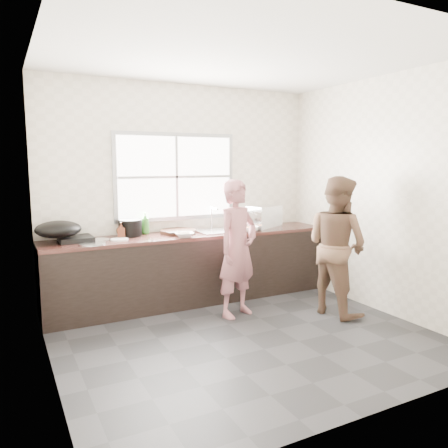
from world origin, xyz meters
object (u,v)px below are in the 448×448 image
woman (238,253)px  person_side (336,246)px  bowl_crabs (250,230)px  pot_lid_right (99,240)px  cutting_board (178,231)px  pot_lid_left (92,244)px  wok (58,229)px  bottle_green (145,223)px  glass_jar (128,232)px  bottle_brown_short (122,229)px  plate_food (119,239)px  burner (76,239)px  black_pot (130,228)px  bottle_brown_tall (121,231)px  bowl_held (242,229)px  dish_rack (264,217)px  bowl_mince (184,235)px

woman → person_side: (1.04, -0.45, 0.07)m
bowl_crabs → pot_lid_right: bearing=172.4°
cutting_board → person_side: bearing=-41.1°
pot_lid_left → bowl_crabs: bearing=-0.6°
wok → pot_lid_left: size_ratio=1.73×
bottle_green → pot_lid_left: bearing=-149.7°
woman → glass_jar: woman is taller
bottle_green → glass_jar: bottle_green is taller
woman → glass_jar: size_ratio=14.83×
person_side → bottle_brown_short: bearing=48.4°
person_side → plate_food: 2.47m
woman → plate_food: 1.34m
bottle_green → wok: 1.04m
burner → bottle_brown_short: bearing=13.8°
bowl_crabs → black_pot: size_ratio=0.63×
glass_jar → person_side: bearing=-33.2°
black_pot → plate_food: 0.31m
black_pot → pot_lid_right: size_ratio=1.13×
burner → black_pot: bearing=6.2°
bottle_brown_tall → burner: (-0.50, 0.04, -0.06)m
woman → bowl_held: (0.38, 0.55, 0.17)m
woman → bowl_crabs: size_ratio=8.35×
bowl_held → glass_jar: glass_jar is taller
burner → pot_lid_right: bearing=-13.9°
plate_food → bottle_green: bottle_green is taller
bottle_brown_short → dish_rack: (1.81, -0.31, 0.07)m
bowl_crabs → glass_jar: glass_jar is taller
dish_rack → wok: bearing=161.7°
person_side → black_pot: 2.42m
glass_jar → burner: 0.62m
bottle_green → glass_jar: bearing=-168.8°
cutting_board → bowl_mince: 0.31m
cutting_board → bottle_green: 0.41m
bottle_green → wok: (-1.02, -0.17, 0.02)m
person_side → cutting_board: bearing=40.8°
bowl_held → black_pot: 1.39m
bowl_crabs → bottle_green: bottle_green is taller
person_side → bottle_green: person_side is taller
bottle_brown_short → burner: bottle_brown_short is taller
woman → bowl_held: 0.69m
bowl_mince → bottle_brown_short: (-0.62, 0.44, 0.05)m
bottle_green → bottle_brown_tall: size_ratio=1.56×
wok → dish_rack: size_ratio=1.19×
dish_rack → cutting_board: bearing=156.1°
cutting_board → bowl_held: size_ratio=2.18×
woman → bowl_mince: size_ratio=6.34×
person_side → plate_food: bearing=55.4°
pot_lid_left → glass_jar: bearing=37.6°
bowl_mince → pot_lid_right: bowl_mince is taller
bottle_brown_tall → cutting_board: bearing=3.3°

